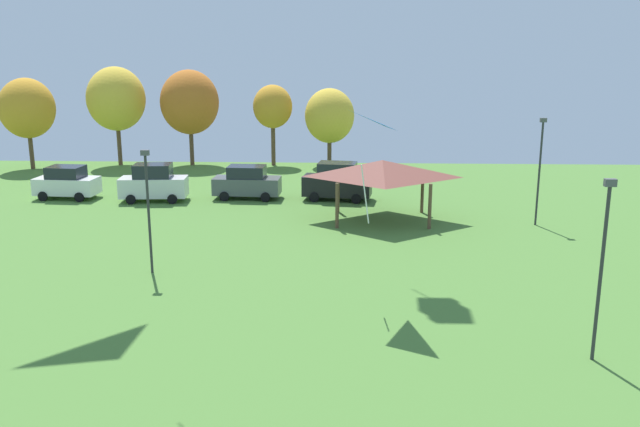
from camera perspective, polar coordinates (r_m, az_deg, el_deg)
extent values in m
pyramid|color=blue|center=(25.74, 2.25, 6.93)|extent=(2.03, 2.66, 0.69)
cylinder|color=white|center=(26.33, 3.81, 1.62)|extent=(0.38, 0.14, 2.36)
cube|color=silver|center=(48.91, -20.53, 2.21)|extent=(4.24, 2.19, 1.11)
cube|color=#1E232D|center=(48.74, -20.62, 3.29)|extent=(2.38, 1.90, 0.78)
cylinder|color=black|center=(47.62, -19.60, 1.31)|extent=(0.65, 0.27, 0.64)
cylinder|color=black|center=(49.29, -18.66, 1.79)|extent=(0.65, 0.27, 0.64)
cylinder|color=black|center=(48.79, -22.30, 1.35)|extent=(0.65, 0.27, 0.64)
cylinder|color=black|center=(50.42, -21.29, 1.82)|extent=(0.65, 0.27, 0.64)
cube|color=silver|center=(46.34, -13.82, 2.19)|extent=(4.49, 2.14, 1.28)
cube|color=#1E232D|center=(46.14, -13.90, 3.52)|extent=(2.52, 1.84, 0.90)
cylinder|color=black|center=(45.35, -12.33, 1.20)|extent=(0.65, 0.27, 0.64)
cylinder|color=black|center=(47.09, -11.95, 1.68)|extent=(0.65, 0.27, 0.64)
cylinder|color=black|center=(45.91, -15.65, 1.15)|extent=(0.65, 0.27, 0.64)
cylinder|color=black|center=(47.63, -15.16, 1.63)|extent=(0.65, 0.27, 0.64)
cube|color=#4C5156|center=(46.03, -6.16, 2.35)|extent=(4.56, 2.03, 1.13)
cube|color=#1E232D|center=(45.85, -6.19, 3.52)|extent=(2.54, 1.79, 0.79)
cylinder|color=black|center=(45.02, -4.62, 1.38)|extent=(0.65, 0.25, 0.64)
cylinder|color=black|center=(46.78, -4.26, 1.87)|extent=(0.65, 0.25, 0.64)
cylinder|color=black|center=(45.56, -8.07, 1.44)|extent=(0.65, 0.25, 0.64)
cylinder|color=black|center=(47.30, -7.59, 1.92)|extent=(0.65, 0.25, 0.64)
cube|color=black|center=(45.35, 1.46, 2.36)|extent=(4.73, 2.43, 1.30)
cube|color=#1E232D|center=(45.14, 1.46, 3.74)|extent=(2.69, 2.01, 0.91)
cylinder|color=black|center=(44.42, 3.06, 1.24)|extent=(0.66, 0.31, 0.64)
cylinder|color=black|center=(46.19, 3.34, 1.73)|extent=(0.66, 0.31, 0.64)
cylinder|color=black|center=(44.84, -0.50, 1.38)|extent=(0.66, 0.31, 0.64)
cylinder|color=black|center=(46.59, -0.08, 1.86)|extent=(0.66, 0.31, 0.64)
cylinder|color=brown|center=(38.18, 1.45, 0.66)|extent=(0.20, 0.20, 2.60)
cylinder|color=brown|center=(38.47, 9.24, 0.58)|extent=(0.20, 0.20, 2.60)
cylinder|color=brown|center=(41.98, 1.52, 1.88)|extent=(0.20, 0.20, 2.60)
cylinder|color=brown|center=(42.25, 8.61, 1.80)|extent=(0.20, 0.20, 2.60)
pyramid|color=brown|center=(39.78, 5.27, 3.79)|extent=(6.75, 5.05, 1.00)
cylinder|color=#2D2D33|center=(23.52, 22.55, -4.85)|extent=(0.12, 0.12, 5.83)
cube|color=#4C4C51|center=(22.78, 23.26, 2.40)|extent=(0.36, 0.20, 0.24)
cylinder|color=#2D2D33|center=(31.21, -14.22, -0.14)|extent=(0.12, 0.12, 5.40)
cube|color=#4C4C51|center=(30.67, -14.53, 4.98)|extent=(0.36, 0.20, 0.24)
cylinder|color=#2D2D33|center=(40.46, 17.97, 3.14)|extent=(0.12, 0.12, 5.93)
cube|color=#4C4C51|center=(40.04, 18.30, 7.48)|extent=(0.36, 0.20, 0.24)
cylinder|color=brown|center=(61.92, -23.15, 5.03)|extent=(0.36, 0.36, 3.38)
ellipsoid|color=gold|center=(61.56, -23.45, 8.14)|extent=(4.51, 4.51, 4.96)
cylinder|color=brown|center=(61.34, -16.55, 5.72)|extent=(0.36, 0.36, 3.85)
ellipsoid|color=gold|center=(60.96, -16.80, 9.23)|extent=(4.93, 4.93, 5.42)
cylinder|color=brown|center=(59.88, -10.77, 5.72)|extent=(0.36, 0.36, 3.55)
ellipsoid|color=#BC6623|center=(59.49, -10.93, 9.19)|extent=(4.97, 4.97, 5.47)
cylinder|color=brown|center=(58.84, -3.96, 5.91)|extent=(0.36, 0.36, 3.80)
ellipsoid|color=gold|center=(58.48, -4.01, 8.98)|extent=(3.35, 3.35, 3.68)
cylinder|color=brown|center=(58.59, 0.80, 5.37)|extent=(0.36, 0.36, 2.71)
ellipsoid|color=gold|center=(58.23, 0.81, 8.23)|extent=(4.22, 4.22, 4.64)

